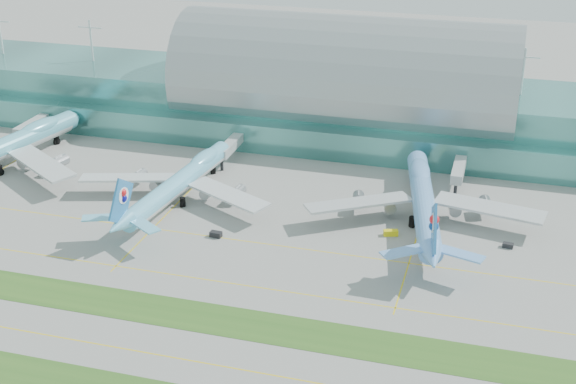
% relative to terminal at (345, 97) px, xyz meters
% --- Properties ---
extents(ground, '(700.00, 700.00, 0.00)m').
position_rel_terminal_xyz_m(ground, '(-0.01, -128.79, -14.23)').
color(ground, gray).
rests_on(ground, ground).
extents(terminal, '(340.00, 69.10, 36.00)m').
position_rel_terminal_xyz_m(terminal, '(0.00, 0.00, 0.00)').
color(terminal, '#3D7A75').
rests_on(terminal, ground).
extents(grass_strip_far, '(420.00, 12.00, 0.08)m').
position_rel_terminal_xyz_m(grass_strip_far, '(-0.01, -126.79, -14.19)').
color(grass_strip_far, '#2D591E').
rests_on(grass_strip_far, ground).
extents(taxiline_b, '(420.00, 0.35, 0.01)m').
position_rel_terminal_xyz_m(taxiline_b, '(-0.01, -142.79, -14.22)').
color(taxiline_b, yellow).
rests_on(taxiline_b, ground).
extents(taxiline_c, '(420.00, 0.35, 0.01)m').
position_rel_terminal_xyz_m(taxiline_c, '(-0.01, -110.79, -14.22)').
color(taxiline_c, yellow).
rests_on(taxiline_c, ground).
extents(taxiline_d, '(420.00, 0.35, 0.01)m').
position_rel_terminal_xyz_m(taxiline_d, '(-0.01, -88.79, -14.22)').
color(taxiline_d, yellow).
rests_on(taxiline_d, ground).
extents(airliner_a, '(71.04, 81.68, 22.63)m').
position_rel_terminal_xyz_m(airliner_a, '(-100.68, -61.79, -7.25)').
color(airliner_a, '#5DB7CD').
rests_on(airliner_a, ground).
extents(airliner_b, '(62.25, 70.98, 19.53)m').
position_rel_terminal_xyz_m(airliner_b, '(-34.93, -68.64, -8.20)').
color(airliner_b, '#68C3E6').
rests_on(airliner_b, ground).
extents(airliner_c, '(66.00, 75.81, 20.97)m').
position_rel_terminal_xyz_m(airliner_c, '(36.44, -62.79, -7.76)').
color(airliner_c, '#6CA8EE').
rests_on(airliner_c, ground).
extents(gse_c, '(3.69, 2.41, 1.24)m').
position_rel_terminal_xyz_m(gse_c, '(-40.59, -76.54, -13.61)').
color(gse_c, black).
rests_on(gse_c, ground).
extents(gse_d, '(3.29, 2.10, 1.52)m').
position_rel_terminal_xyz_m(gse_d, '(-16.22, -88.63, -13.47)').
color(gse_d, black).
rests_on(gse_d, ground).
extents(gse_e, '(4.26, 2.81, 1.58)m').
position_rel_terminal_xyz_m(gse_e, '(29.49, -74.66, -13.44)').
color(gse_e, yellow).
rests_on(gse_e, ground).
extents(gse_f, '(2.95, 1.95, 1.27)m').
position_rel_terminal_xyz_m(gse_f, '(60.56, -73.07, -13.59)').
color(gse_f, black).
rests_on(gse_f, ground).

